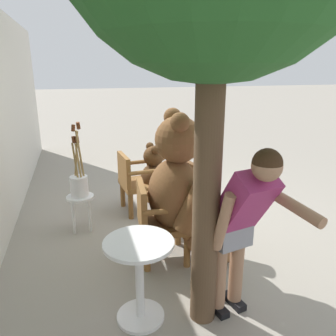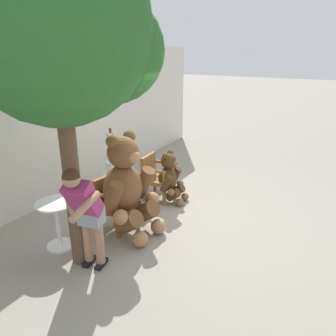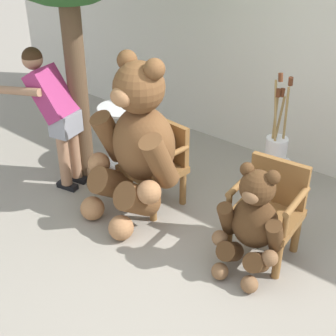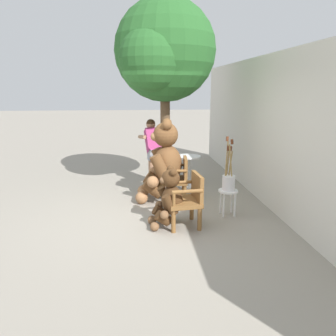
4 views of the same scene
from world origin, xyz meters
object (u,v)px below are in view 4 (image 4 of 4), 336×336
Objects in this scene: teddy_bear_small at (169,198)px; white_stool at (228,196)px; person_visitor at (153,147)px; patio_tree at (163,53)px; wooden_chair_right at (187,198)px; round_side_table at (188,168)px; brush_bucket at (229,180)px; teddy_bear_large at (163,161)px; wooden_chair_left at (177,178)px.

white_stool is at bearing 109.43° from teddy_bear_small.
person_visitor is 2.02m from patio_tree.
white_stool is 0.11× the size of patio_tree.
wooden_chair_right is 0.30m from teddy_bear_small.
round_side_table is (0.21, 0.77, -0.45)m from person_visitor.
brush_bucket reaches higher than wooden_chair_right.
patio_tree is at bearing -92.71° from round_side_table.
teddy_bear_large is at bearing -4.87° from patio_tree.
wooden_chair_right is at bearing 5.13° from patio_tree.
round_side_table is at bearing -166.75° from brush_bucket.
round_side_table is (-0.85, 0.37, -0.01)m from wooden_chair_left.
patio_tree is (-2.16, -0.19, 2.44)m from wooden_chair_right.
wooden_chair_right is at bearing -9.80° from round_side_table.
white_stool is (0.91, 0.79, -0.11)m from wooden_chair_left.
patio_tree reaches higher than round_side_table.
person_visitor is at bearing -170.32° from wooden_chair_right.
teddy_bear_small reaches higher than wooden_chair_right.
round_side_table is 0.18× the size of patio_tree.
brush_bucket is at bearing 40.78° from wooden_chair_left.
brush_bucket is at bearing 30.98° from person_visitor.
teddy_bear_large reaches higher than white_stool.
brush_bucket is at bearing 109.51° from teddy_bear_small.
patio_tree reaches higher than wooden_chair_left.
wooden_chair_left is at bearing -180.00° from wooden_chair_right.
teddy_bear_large is at bearing -93.17° from wooden_chair_left.
round_side_table is (-2.15, 0.66, -0.03)m from teddy_bear_small.
white_stool is at bearing 13.29° from round_side_table.
teddy_bear_large is 1.64× the size of teddy_bear_small.
round_side_table is at bearing 87.29° from patio_tree.
teddy_bear_small is (0.01, -0.29, 0.02)m from wooden_chair_right.
brush_bucket is (0.91, 0.78, 0.19)m from wooden_chair_left.
person_visitor is (-1.05, -0.13, 0.11)m from teddy_bear_large.
patio_tree is at bearing 177.36° from teddy_bear_small.
white_stool is at bearing 40.80° from wooden_chair_left.
brush_bucket is 0.23× the size of patio_tree.
wooden_chair_left is 1.19× the size of round_side_table.
wooden_chair_left reaches higher than white_stool.
wooden_chair_left is 0.21× the size of patio_tree.
patio_tree is at bearing 175.13° from teddy_bear_large.
wooden_chair_left is 0.93m from round_side_table.
teddy_bear_large is (-1.29, -0.27, 0.33)m from wooden_chair_right.
patio_tree is (0.18, 0.21, 2.00)m from person_visitor.
white_stool is at bearing 28.67° from patio_tree.
wooden_chair_right is at bearing 11.69° from teddy_bear_large.
wooden_chair_left is 0.57× the size of person_visitor.
round_side_table reaches higher than white_stool.
white_stool is 0.49× the size of brush_bucket.
person_visitor is 2.09× the size of round_side_table.
teddy_bear_large reaches higher than teddy_bear_small.
wooden_chair_left is 1.00× the size of wooden_chair_right.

